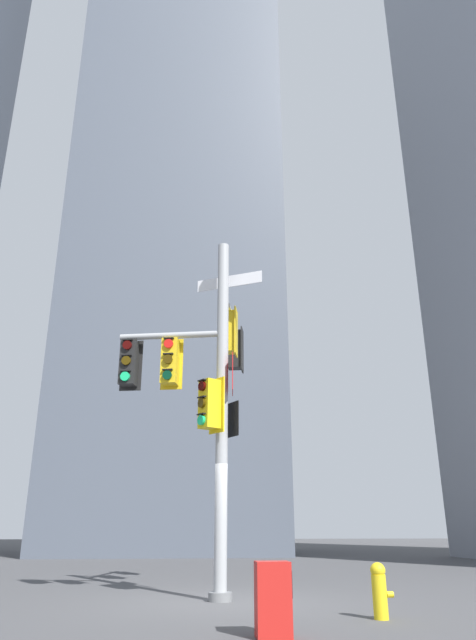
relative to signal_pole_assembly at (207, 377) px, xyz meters
name	(u,v)px	position (x,y,z in m)	size (l,w,h in m)	color
ground	(220,602)	(0.31, -0.45, -4.40)	(120.00, 120.00, 0.00)	#474749
building_mid_block	(180,162)	(-1.30, 21.12, 20.68)	(12.07, 12.07, 50.17)	#4C5460
signal_pole_assembly	(207,377)	(0.00, 0.00, 0.00)	(3.14, 2.97, 7.43)	#9EA0A3
fire_hydrant	(379,589)	(2.58, -2.88, -3.99)	(0.33, 0.23, 0.79)	yellow
newspaper_box	(273,599)	(0.73, -4.22, -3.96)	(0.45, 0.36, 0.89)	red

